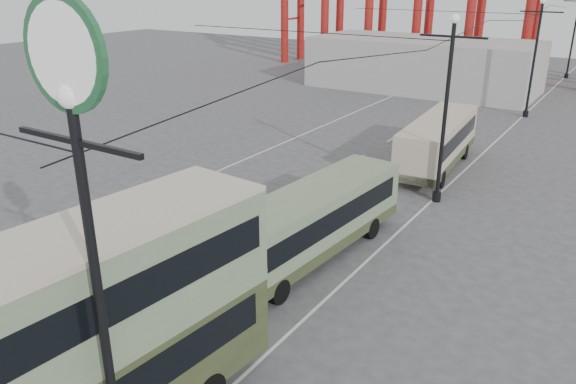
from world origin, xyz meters
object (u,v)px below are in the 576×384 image
Objects in this scene: lamp_post_near at (80,166)px; single_decker_green at (312,221)px; double_decker_bus at (67,344)px; single_decker_cream at (438,141)px; pedestrian at (211,254)px.

lamp_post_near reaches higher than single_decker_green.
double_decker_bus is 1.10× the size of single_decker_cream.
lamp_post_near is 4.93m from double_decker_bus.
lamp_post_near is 0.98× the size of double_decker_bus.
single_decker_green is 14.00m from single_decker_cream.
lamp_post_near is 1.08× the size of single_decker_cream.
lamp_post_near is at bearing -75.01° from single_decker_green.
single_decker_green is at bearing -96.21° from single_decker_cream.
double_decker_bus is 11.96m from single_decker_green.
double_decker_bus is 5.57× the size of pedestrian.
lamp_post_near reaches higher than double_decker_bus.
lamp_post_near is 5.48× the size of pedestrian.
single_decker_green is 4.28m from pedestrian.
double_decker_bus is at bearing -94.02° from single_decker_cream.
single_decker_green is at bearing 100.73° from lamp_post_near.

